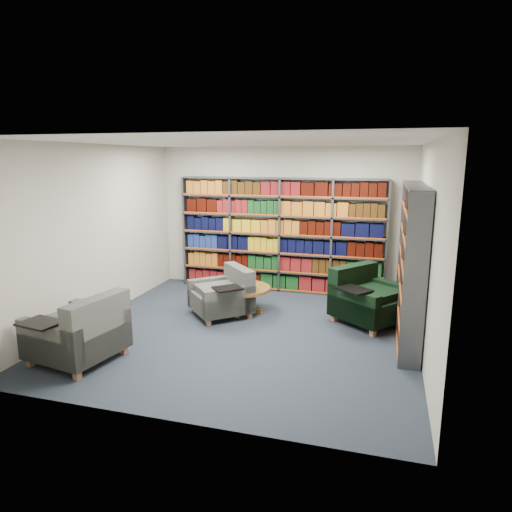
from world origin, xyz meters
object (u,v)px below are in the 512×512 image
(chair_green_right, at_px, (366,300))
(chair_teal_front, at_px, (82,335))
(chair_teal_left, at_px, (226,296))
(coffee_table, at_px, (243,292))

(chair_green_right, relative_size, chair_teal_front, 1.09)
(chair_teal_left, height_order, coffee_table, chair_teal_left)
(chair_teal_left, height_order, chair_green_right, chair_green_right)
(chair_green_right, bearing_deg, coffee_table, -177.04)
(chair_teal_front, bearing_deg, coffee_table, 59.96)
(chair_green_right, bearing_deg, chair_teal_front, -143.65)
(chair_teal_left, distance_m, chair_teal_front, 2.50)
(chair_teal_front, distance_m, coffee_table, 2.79)
(chair_teal_left, relative_size, chair_green_right, 0.91)
(chair_teal_front, height_order, coffee_table, chair_teal_front)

